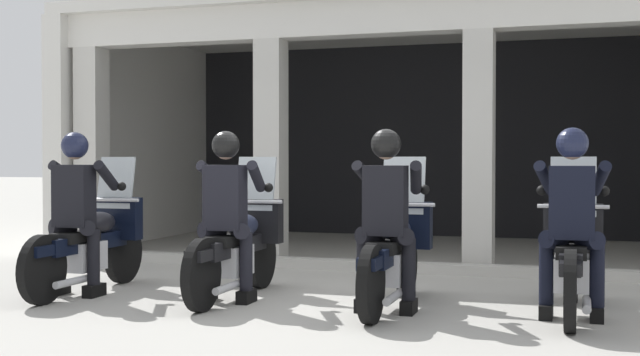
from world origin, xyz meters
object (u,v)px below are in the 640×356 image
(motorcycle_far_left, at_px, (93,241))
(police_officer_far_right, at_px, (572,206))
(police_officer_far_left, at_px, (76,199))
(motorcycle_far_right, at_px, (572,255))
(police_officer_center_right, at_px, (386,204))
(police_officer_center_left, at_px, (227,201))
(motorcycle_center_left, at_px, (239,245))
(motorcycle_center_right, at_px, (394,251))

(motorcycle_far_left, bearing_deg, police_officer_far_right, 1.25)
(motorcycle_far_left, relative_size, police_officer_far_left, 1.29)
(motorcycle_far_right, bearing_deg, police_officer_center_right, -170.79)
(police_officer_center_left, bearing_deg, motorcycle_far_left, 171.95)
(police_officer_far_left, relative_size, police_officer_far_right, 1.00)
(motorcycle_center_left, distance_m, police_officer_far_right, 3.10)
(police_officer_center_left, height_order, police_officer_far_right, same)
(police_officer_far_left, height_order, motorcycle_center_right, police_officer_far_left)
(motorcycle_center_left, height_order, police_officer_center_right, police_officer_center_right)
(police_officer_far_left, xyz_separation_m, police_officer_far_right, (4.59, 0.18, 0.00))
(motorcycle_center_right, distance_m, police_officer_far_right, 1.60)
(motorcycle_far_right, relative_size, police_officer_far_right, 1.29)
(police_officer_far_left, xyz_separation_m, motorcycle_far_right, (4.60, 0.46, -0.44))
(police_officer_center_right, relative_size, police_officer_far_right, 1.00)
(motorcycle_far_left, xyz_separation_m, police_officer_center_right, (3.06, -0.24, 0.44))
(motorcycle_center_right, relative_size, police_officer_far_right, 1.29)
(police_officer_far_left, distance_m, motorcycle_far_right, 4.64)
(police_officer_center_right, relative_size, motorcycle_far_right, 0.78)
(police_officer_far_left, relative_size, motorcycle_center_right, 0.78)
(police_officer_center_left, relative_size, police_officer_far_right, 1.00)
(police_officer_far_left, distance_m, motorcycle_center_left, 1.64)
(police_officer_center_left, distance_m, police_officer_far_right, 3.06)
(motorcycle_center_right, height_order, motorcycle_far_right, same)
(motorcycle_far_left, xyz_separation_m, police_officer_far_right, (4.59, -0.11, 0.44))
(police_officer_center_left, xyz_separation_m, police_officer_far_right, (3.06, 0.06, 0.00))
(police_officer_center_left, bearing_deg, motorcycle_center_right, 5.86)
(motorcycle_center_left, xyz_separation_m, police_officer_center_right, (1.53, -0.36, 0.44))
(police_officer_center_right, bearing_deg, motorcycle_center_left, 168.16)
(police_officer_far_left, xyz_separation_m, police_officer_center_left, (1.53, 0.12, 0.00))
(motorcycle_center_right, bearing_deg, police_officer_far_left, -172.56)
(police_officer_far_right, bearing_deg, police_officer_center_left, 175.15)
(police_officer_center_left, distance_m, police_officer_center_right, 1.53)
(motorcycle_center_left, xyz_separation_m, motorcycle_far_right, (3.06, 0.06, 0.00))
(motorcycle_center_left, relative_size, police_officer_center_right, 1.29)
(motorcycle_center_right, bearing_deg, police_officer_center_left, -170.90)
(police_officer_far_left, height_order, police_officer_far_right, same)
(motorcycle_center_right, bearing_deg, motorcycle_far_left, -177.84)
(police_officer_far_left, xyz_separation_m, police_officer_center_right, (3.06, 0.05, 0.00))
(motorcycle_center_right, height_order, police_officer_center_right, police_officer_center_right)
(police_officer_far_left, bearing_deg, police_officer_far_right, 4.78)
(police_officer_far_left, distance_m, police_officer_far_right, 4.60)
(motorcycle_far_right, bearing_deg, police_officer_far_left, 179.79)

